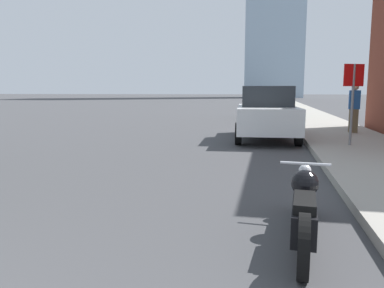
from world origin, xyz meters
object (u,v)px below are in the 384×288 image
at_px(parked_car_white, 266,113).
at_px(stop_sign, 353,90).
at_px(parked_car_green, 270,105).
at_px(motorcycle, 304,208).
at_px(pedestrian, 354,107).
at_px(parked_car_yellow, 268,100).
at_px(parked_car_silver, 268,98).

height_order(parked_car_white, stop_sign, stop_sign).
xyz_separation_m(parked_car_white, parked_car_green, (0.15, 10.74, -0.09)).
relative_size(motorcycle, parked_car_green, 0.50).
height_order(parked_car_green, stop_sign, stop_sign).
xyz_separation_m(parked_car_white, pedestrian, (3.10, 1.47, 0.16)).
bearing_deg(pedestrian, motorcycle, -104.27).
bearing_deg(stop_sign, parked_car_yellow, 95.11).
height_order(parked_car_green, parked_car_yellow, parked_car_green).
height_order(parked_car_green, parked_car_silver, parked_car_silver).
relative_size(parked_car_white, parked_car_yellow, 1.20).
xyz_separation_m(parked_car_green, parked_car_yellow, (-0.10, 12.78, 0.00)).
bearing_deg(motorcycle, stop_sign, 80.10).
bearing_deg(parked_car_white, pedestrian, 21.82).
bearing_deg(parked_car_white, parked_car_yellow, 86.30).
distance_m(parked_car_white, pedestrian, 3.43).
bearing_deg(parked_car_silver, parked_car_green, -90.54).
bearing_deg(parked_car_silver, parked_car_white, -90.96).
distance_m(parked_car_white, parked_car_yellow, 23.52).
bearing_deg(parked_car_yellow, motorcycle, -87.47).
height_order(parked_car_yellow, stop_sign, stop_sign).
bearing_deg(parked_car_yellow, parked_car_green, -87.80).
height_order(parked_car_silver, stop_sign, stop_sign).
bearing_deg(parked_car_green, parked_car_silver, 85.16).
bearing_deg(stop_sign, parked_car_green, 99.75).
relative_size(stop_sign, pedestrian, 1.26).
height_order(motorcycle, parked_car_yellow, parked_car_yellow).
distance_m(motorcycle, stop_sign, 7.23).
relative_size(motorcycle, pedestrian, 1.32).
relative_size(parked_car_silver, stop_sign, 2.00).
distance_m(motorcycle, pedestrian, 10.62).
distance_m(parked_car_yellow, stop_sign, 25.57).
xyz_separation_m(stop_sign, pedestrian, (0.77, 3.40, -0.60)).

